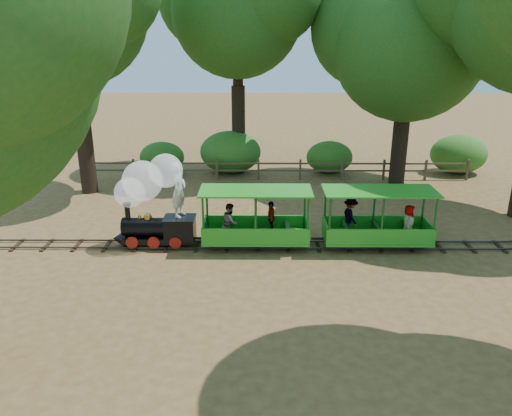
{
  "coord_description": "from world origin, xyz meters",
  "views": [
    {
      "loc": [
        -0.93,
        -15.15,
        6.69
      ],
      "look_at": [
        -1.06,
        0.5,
        1.18
      ],
      "focal_mm": 35.0,
      "sensor_mm": 36.0,
      "label": 1
    }
  ],
  "objects_px": {
    "fence": "(279,168)",
    "locomotive": "(151,194)",
    "carriage_front": "(253,225)",
    "carriage_rear": "(375,224)"
  },
  "relations": [
    {
      "from": "carriage_front",
      "to": "carriage_rear",
      "type": "relative_size",
      "value": 1.0
    },
    {
      "from": "carriage_front",
      "to": "fence",
      "type": "relative_size",
      "value": 0.2
    },
    {
      "from": "locomotive",
      "to": "fence",
      "type": "relative_size",
      "value": 0.17
    },
    {
      "from": "locomotive",
      "to": "fence",
      "type": "height_order",
      "value": "locomotive"
    },
    {
      "from": "carriage_front",
      "to": "locomotive",
      "type": "bearing_deg",
      "value": 178.47
    },
    {
      "from": "locomotive",
      "to": "carriage_front",
      "type": "distance_m",
      "value": 3.43
    },
    {
      "from": "carriage_front",
      "to": "fence",
      "type": "height_order",
      "value": "carriage_front"
    },
    {
      "from": "locomotive",
      "to": "carriage_rear",
      "type": "xyz_separation_m",
      "value": [
        7.24,
        -0.07,
        -0.97
      ]
    },
    {
      "from": "carriage_front",
      "to": "carriage_rear",
      "type": "height_order",
      "value": "same"
    },
    {
      "from": "fence",
      "to": "locomotive",
      "type": "bearing_deg",
      "value": -119.19
    }
  ]
}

